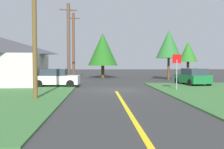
% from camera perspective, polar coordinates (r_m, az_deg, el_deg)
% --- Properties ---
extents(ground_plane, '(120.00, 120.00, 0.00)m').
position_cam_1_polar(ground_plane, '(20.78, 0.74, -3.42)').
color(ground_plane, '#323232').
extents(lane_stripe_center, '(0.20, 14.00, 0.01)m').
position_cam_1_polar(lane_stripe_center, '(12.88, 3.09, -7.19)').
color(lane_stripe_center, yellow).
rests_on(lane_stripe_center, ground).
extents(stop_sign, '(0.70, 0.13, 2.83)m').
position_cam_1_polar(stop_sign, '(20.86, 13.97, 1.94)').
color(stop_sign, '#9EA0A8').
rests_on(stop_sign, ground).
extents(car_on_crossroad, '(2.54, 4.20, 1.62)m').
position_cam_1_polar(car_on_crossroad, '(26.25, 17.23, -0.50)').
color(car_on_crossroad, '#196B33').
rests_on(car_on_crossroad, ground).
extents(parked_car_near_building, '(4.13, 2.21, 1.62)m').
position_cam_1_polar(parked_car_near_building, '(23.95, -12.13, -0.74)').
color(parked_car_near_building, white).
rests_on(parked_car_near_building, ground).
extents(utility_pole_near, '(1.80, 0.27, 8.57)m').
position_cam_1_polar(utility_pole_near, '(16.15, -16.58, 10.47)').
color(utility_pole_near, brown).
rests_on(utility_pole_near, ground).
extents(utility_pole_mid, '(1.78, 0.52, 8.23)m').
position_cam_1_polar(utility_pole_mid, '(27.42, -9.46, 6.83)').
color(utility_pole_mid, brown).
rests_on(utility_pole_mid, ground).
extents(utility_pole_far, '(1.77, 0.60, 8.70)m').
position_cam_1_polar(utility_pole_far, '(35.02, -8.41, 6.31)').
color(utility_pole_far, brown).
rests_on(utility_pole_far, ground).
extents(oak_tree_left, '(3.15, 3.15, 6.21)m').
position_cam_1_polar(oak_tree_left, '(33.45, 12.30, 6.49)').
color(oak_tree_left, brown).
rests_on(oak_tree_left, ground).
extents(pine_tree_center, '(2.72, 2.72, 5.28)m').
position_cam_1_polar(pine_tree_center, '(40.03, 16.29, 4.79)').
color(pine_tree_center, brown).
rests_on(pine_tree_center, ground).
extents(oak_tree_right, '(4.18, 4.18, 6.35)m').
position_cam_1_polar(oak_tree_right, '(37.04, -2.03, 5.52)').
color(oak_tree_right, brown).
rests_on(oak_tree_right, ground).
extents(barn, '(8.10, 7.89, 4.60)m').
position_cam_1_polar(barn, '(27.14, -23.11, 2.66)').
color(barn, beige).
rests_on(barn, ground).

